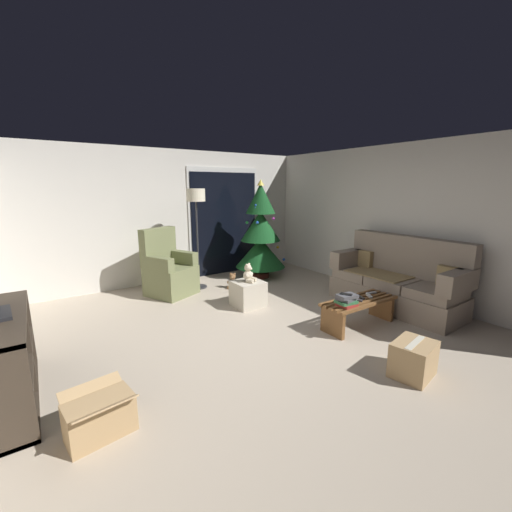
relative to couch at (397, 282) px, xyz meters
name	(u,v)px	position (x,y,z in m)	size (l,w,h in m)	color
ground_plane	(261,337)	(-2.32, 0.31, -0.40)	(7.00, 7.00, 0.00)	#B2A38E
wall_back	(170,217)	(-2.32, 3.37, 0.85)	(5.72, 0.12, 2.50)	silver
wall_right	(404,222)	(0.54, 0.31, 0.85)	(0.12, 6.00, 2.50)	silver
patio_door_frame	(224,221)	(-1.17, 3.30, 0.70)	(1.60, 0.02, 2.20)	silver
patio_door_glass	(225,224)	(-1.17, 3.28, 0.65)	(1.50, 0.02, 2.10)	black
couch	(397,282)	(0.00, 0.00, 0.00)	(0.81, 1.95, 1.08)	gray
coffee_table	(359,308)	(-1.06, -0.14, -0.15)	(1.10, 0.40, 0.37)	brown
remote_silver	(371,293)	(-0.73, -0.08, -0.02)	(0.04, 0.16, 0.02)	#ADADB2
remote_graphite	(356,300)	(-1.13, -0.15, -0.02)	(0.04, 0.16, 0.02)	#333338
remote_black	(360,297)	(-1.00, -0.11, -0.02)	(0.04, 0.16, 0.02)	black
remote_white	(369,296)	(-0.85, -0.14, -0.02)	(0.04, 0.16, 0.02)	silver
book_stack	(347,300)	(-1.38, -0.20, 0.04)	(0.27, 0.22, 0.15)	#A32D28
cell_phone	(346,294)	(-1.39, -0.20, 0.12)	(0.07, 0.14, 0.01)	black
christmas_tree	(260,235)	(-0.76, 2.55, 0.47)	(1.00, 1.00, 1.95)	#4C1E19
armchair	(169,271)	(-2.67, 2.56, 0.00)	(0.91, 0.91, 1.13)	olive
floor_lamp	(196,205)	(-2.10, 2.60, 1.11)	(0.32, 0.32, 1.78)	#2D2D30
ottoman	(248,294)	(-1.86, 1.31, -0.21)	(0.44, 0.44, 0.39)	beige
teddy_bear_cream	(249,274)	(-1.86, 1.31, 0.11)	(0.21, 0.22, 0.29)	beige
teddy_bear_chestnut_by_tree	(233,282)	(-1.61, 2.23, -0.28)	(0.21, 0.21, 0.29)	brown
cardboard_box_open_near_shelf	(100,417)	(-4.24, -0.36, -0.25)	(0.50, 0.49, 0.35)	tan
cardboard_box_taped_mid_floor	(413,359)	(-1.57, -1.21, -0.23)	(0.48, 0.41, 0.35)	tan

